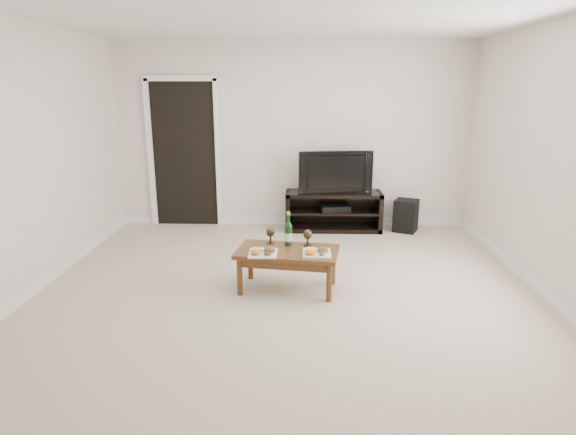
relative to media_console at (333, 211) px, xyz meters
The scene contains 14 objects.
floor 2.58m from the media_console, 103.27° to the right, with size 5.50×5.50×0.00m, color #C2B19C.
back_wall 1.21m from the media_console, 154.94° to the left, with size 5.00×0.04×2.60m, color silver.
ceiling 3.47m from the media_console, 103.27° to the right, with size 5.00×5.50×0.04m, color white.
doorway 2.28m from the media_console, behind, with size 0.90×0.02×2.05m, color black.
media_console is the anchor object (origin of this frame).
television 0.57m from the media_console, ahead, with size 1.02×0.13×0.59m, color black.
av_receiver 0.05m from the media_console, 29.17° to the right, with size 0.40×0.30×0.08m, color black.
subwoofer 1.02m from the media_console, ahead, with size 0.30×0.30×0.45m, color black.
coffee_table 2.20m from the media_console, 105.46° to the right, with size 0.99×0.54×0.42m, color brown.
plate_left 2.40m from the media_console, 109.95° to the right, with size 0.27×0.27×0.07m, color white.
plate_right 2.27m from the media_console, 97.67° to the right, with size 0.27×0.27×0.07m, color white.
wine_bottle 2.08m from the media_console, 106.42° to the right, with size 0.07×0.07×0.35m, color #0E3311.
goblet_left 2.07m from the media_console, 111.90° to the right, with size 0.09×0.09×0.17m, color #372D1E, non-canonical shape.
goblet_right 2.03m from the media_console, 101.05° to the right, with size 0.09×0.09×0.17m, color #372D1E, non-canonical shape.
Camera 1 is at (0.14, -4.12, 1.98)m, focal length 30.00 mm.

